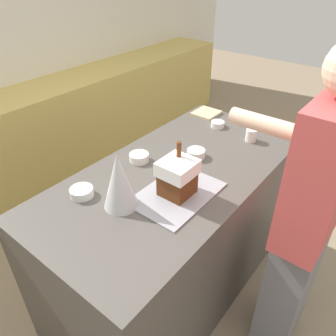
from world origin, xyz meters
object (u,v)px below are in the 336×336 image
object	(u,v)px
candy_bowl_behind_tray	(195,153)
cookbook	(206,113)
person	(307,223)
mug	(251,135)
decorative_tree	(119,181)
baking_tray	(177,194)
candy_bowl_far_left	(139,157)
candy_bowl_near_tray_left	(218,124)
candy_bowl_beside_tree	(82,192)
gingerbread_house	(177,177)

from	to	relation	value
candy_bowl_behind_tray	cookbook	world-z (taller)	candy_bowl_behind_tray
cookbook	person	bearing A→B (deg)	-123.66
candy_bowl_behind_tray	mug	size ratio (longest dim) A/B	1.34
mug	decorative_tree	bearing A→B (deg)	168.84
cookbook	candy_bowl_behind_tray	bearing A→B (deg)	-153.18
mug	baking_tray	bearing A→B (deg)	177.39
mug	person	bearing A→B (deg)	-132.08
baking_tray	candy_bowl_far_left	bearing A→B (deg)	72.51
person	candy_bowl_near_tray_left	bearing A→B (deg)	56.89
candy_bowl_beside_tree	mug	xyz separation A→B (m)	(1.07, -0.41, 0.02)
decorative_tree	candy_bowl_beside_tree	xyz separation A→B (m)	(-0.07, 0.21, -0.12)
candy_bowl_beside_tree	mug	size ratio (longest dim) A/B	1.44
cookbook	decorative_tree	bearing A→B (deg)	-167.44
baking_tray	candy_bowl_behind_tray	size ratio (longest dim) A/B	4.25
candy_bowl_beside_tree	gingerbread_house	bearing A→B (deg)	-50.20
baking_tray	cookbook	world-z (taller)	cookbook
gingerbread_house	candy_bowl_near_tray_left	world-z (taller)	gingerbread_house
gingerbread_house	candy_bowl_far_left	size ratio (longest dim) A/B	2.36
candy_bowl_behind_tray	mug	world-z (taller)	mug
decorative_tree	mug	distance (m)	1.02
person	decorative_tree	bearing A→B (deg)	123.41
candy_bowl_far_left	person	bearing A→B (deg)	-81.79
candy_bowl_beside_tree	cookbook	size ratio (longest dim) A/B	0.62
candy_bowl_near_tray_left	person	world-z (taller)	person
candy_bowl_behind_tray	baking_tray	bearing A→B (deg)	-159.44
candy_bowl_beside_tree	cookbook	xyz separation A→B (m)	(1.24, 0.05, -0.01)
candy_bowl_behind_tray	mug	bearing A→B (deg)	-23.42
candy_bowl_near_tray_left	candy_bowl_far_left	xyz separation A→B (m)	(-0.68, 0.13, 0.00)
candy_bowl_behind_tray	gingerbread_house	bearing A→B (deg)	-159.45
candy_bowl_beside_tree	candy_bowl_behind_tray	bearing A→B (deg)	-19.42
cookbook	candy_bowl_near_tray_left	bearing A→B (deg)	-126.17
decorative_tree	cookbook	xyz separation A→B (m)	(1.17, 0.26, -0.14)
cookbook	person	distance (m)	1.22
candy_bowl_beside_tree	candy_bowl_near_tray_left	world-z (taller)	candy_bowl_beside_tree
person	mug	bearing A→B (deg)	47.92
baking_tray	gingerbread_house	xyz separation A→B (m)	(0.00, 0.00, 0.11)
baking_tray	cookbook	size ratio (longest dim) A/B	2.46
baking_tray	candy_bowl_behind_tray	bearing A→B (deg)	20.56
decorative_tree	candy_bowl_far_left	distance (m)	0.43
decorative_tree	baking_tray	bearing A→B (deg)	-34.08
candy_bowl_far_left	cookbook	world-z (taller)	candy_bowl_far_left
baking_tray	decorative_tree	distance (m)	0.32
gingerbread_house	cookbook	xyz separation A→B (m)	(0.93, 0.42, -0.10)
baking_tray	mug	bearing A→B (deg)	-2.61
candy_bowl_far_left	mug	world-z (taller)	mug
person	baking_tray	bearing A→B (deg)	113.48
baking_tray	decorative_tree	size ratio (longest dim) A/B	1.59
candy_bowl_near_tray_left	gingerbread_house	bearing A→B (deg)	-162.95
decorative_tree	candy_bowl_behind_tray	distance (m)	0.62
baking_tray	candy_bowl_far_left	distance (m)	0.39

